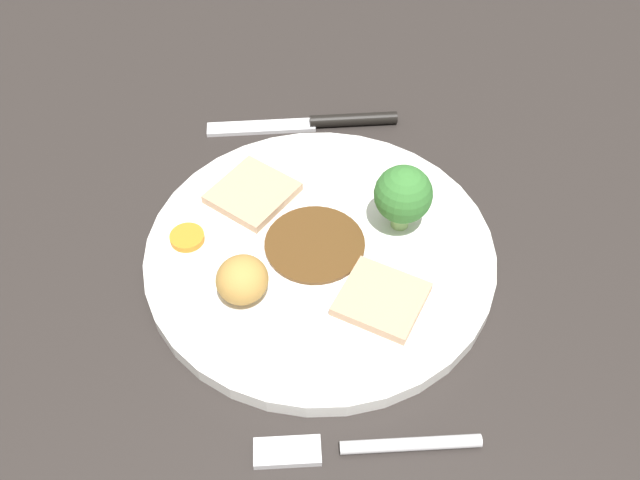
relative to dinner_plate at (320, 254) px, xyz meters
The scene contains 10 objects.
dining_table 3.66cm from the dinner_plate, 134.44° to the right, with size 120.00×84.00×3.60cm, color #2B2623.
dinner_plate is the anchor object (origin of this frame).
gravy_pool 1.00cm from the dinner_plate, 47.48° to the left, with size 8.17×8.17×0.30cm, color #563819.
meat_slice_main 7.17cm from the dinner_plate, 146.42° to the right, with size 6.07×5.70×0.80cm, color tan.
meat_slice_under 8.27cm from the dinner_plate, 37.40° to the left, with size 6.34×6.05×0.80cm, color tan.
roast_potato_left 7.75cm from the dinner_plate, 120.20° to the left, with size 4.11×3.95×3.39cm, color #BC8C42.
carrot_coin_front 10.90cm from the dinner_plate, 77.98° to the left, with size 2.81×2.81×0.59cm, color orange.
broccoli_floret 8.24cm from the dinner_plate, 76.29° to the right, with size 4.73×4.73×5.96cm.
fork 16.70cm from the dinner_plate, behind, with size 2.56×15.32×0.90cm.
knife 16.74cm from the dinner_plate, ahead, with size 2.46×18.55×1.20cm.
Camera 1 is at (-34.17, 6.61, 48.57)cm, focal length 39.43 mm.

